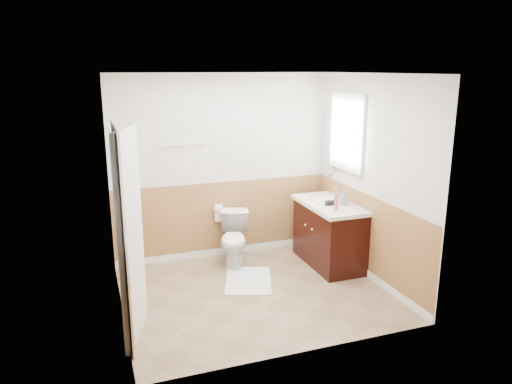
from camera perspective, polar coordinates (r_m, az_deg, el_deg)
name	(u,v)px	position (r m, az deg, el deg)	size (l,w,h in m)	color
floor	(255,292)	(5.77, -0.11, -11.80)	(3.00, 3.00, 0.00)	#8C7051
ceiling	(255,73)	(5.18, -0.12, 13.86)	(3.00, 3.00, 0.00)	white
wall_back	(223,167)	(6.55, -3.90, 2.94)	(3.00, 3.00, 0.00)	silver
wall_front	(305,224)	(4.18, 5.83, -3.80)	(3.00, 3.00, 0.00)	silver
wall_left	(115,201)	(5.06, -16.36, -1.09)	(3.00, 3.00, 0.00)	silver
wall_right	(372,179)	(5.99, 13.55, 1.48)	(3.00, 3.00, 0.00)	silver
wainscot_back	(224,220)	(6.73, -3.77, -3.35)	(3.00, 3.00, 0.00)	#A06840
wainscot_front	(302,303)	(4.48, 5.51, -12.89)	(3.00, 3.00, 0.00)	#A06840
wainscot_left	(121,270)	(5.30, -15.65, -8.91)	(2.60, 2.60, 0.00)	#A06840
wainscot_right	(367,238)	(6.19, 13.05, -5.30)	(2.60, 2.60, 0.00)	#A06840
toilet	(234,239)	(6.44, -2.62, -5.62)	(0.39, 0.68, 0.69)	white
bath_mat	(248,281)	(6.04, -0.91, -10.45)	(0.55, 0.80, 0.02)	silver
vanity_cabinet	(329,235)	(6.48, 8.64, -5.11)	(0.55, 1.10, 0.80)	black
vanity_knob_left	(312,230)	(6.22, 6.68, -4.44)	(0.03, 0.03, 0.03)	white
vanity_knob_right	(306,225)	(6.39, 5.89, -3.89)	(0.03, 0.03, 0.03)	silver
countertop	(330,205)	(6.35, 8.71, -1.51)	(0.60, 1.15, 0.05)	silver
sink_basin	(325,199)	(6.47, 8.17, -0.86)	(0.36, 0.36, 0.02)	white
faucet	(337,194)	(6.54, 9.59, -0.21)	(0.02, 0.02, 0.14)	silver
lotion_bottle	(336,202)	(5.99, 9.48, -1.17)	(0.05, 0.05, 0.22)	#E53B79
soap_dispenser	(344,197)	(6.27, 10.35, -0.59)	(0.09, 0.09, 0.20)	gray
hair_dryer_body	(331,203)	(6.23, 8.82, -1.24)	(0.07, 0.07, 0.14)	black
hair_dryer_handle	(328,205)	(6.23, 8.56, -1.53)	(0.03, 0.03, 0.07)	black
mirror_panel	(328,142)	(6.86, 8.54, 5.88)	(0.02, 0.35, 0.90)	silver
window_frame	(347,132)	(6.38, 10.72, 6.98)	(0.04, 0.80, 1.00)	white
window_glass	(348,132)	(6.39, 10.84, 6.98)	(0.01, 0.70, 0.90)	white
door	(131,236)	(4.70, -14.60, -5.08)	(0.05, 0.80, 2.04)	white
door_frame	(122,236)	(4.69, -15.53, -5.05)	(0.02, 0.92, 2.10)	white
door_knob	(134,232)	(5.04, -14.22, -4.57)	(0.06, 0.06, 0.06)	silver
towel_bar	(183,144)	(6.31, -8.66, 5.61)	(0.02, 0.02, 0.62)	silver
tp_holder_bar	(218,208)	(6.59, -4.49, -1.93)	(0.02, 0.02, 0.14)	silver
tp_roll	(218,208)	(6.59, -4.49, -1.93)	(0.11, 0.11, 0.10)	white
tp_sheet	(218,216)	(6.62, -4.47, -2.84)	(0.10, 0.01, 0.16)	white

